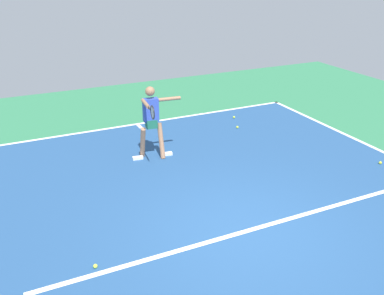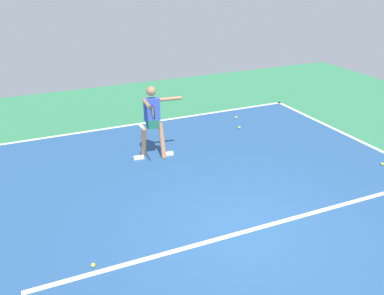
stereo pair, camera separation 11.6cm
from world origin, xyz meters
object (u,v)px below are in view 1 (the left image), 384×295
tennis_ball_centre_court (234,117)px  tennis_ball_by_sideline (237,127)px  tennis_player (152,118)px  tennis_ball_far_corner (380,163)px  tennis_ball_near_service_line (95,266)px

tennis_ball_centre_court → tennis_ball_by_sideline: bearing=66.1°
tennis_player → tennis_ball_far_corner: 5.26m
tennis_ball_by_sideline → tennis_ball_centre_court: 0.81m
tennis_ball_centre_court → tennis_ball_near_service_line: bearing=42.9°
tennis_player → tennis_ball_centre_court: 3.60m
tennis_ball_by_sideline → tennis_ball_near_service_line: bearing=40.0°
tennis_ball_by_sideline → tennis_ball_near_service_line: same height
tennis_ball_by_sideline → tennis_ball_far_corner: (-1.76, 3.33, 0.00)m
tennis_ball_near_service_line → tennis_ball_centre_court: 7.18m
tennis_ball_far_corner → tennis_ball_near_service_line: size_ratio=1.00×
tennis_ball_far_corner → tennis_ball_near_service_line: bearing=6.9°
tennis_ball_far_corner → tennis_ball_near_service_line: (6.69, 0.81, 0.00)m
tennis_player → tennis_ball_far_corner: bearing=157.4°
tennis_ball_by_sideline → tennis_ball_centre_court: size_ratio=1.00×
tennis_ball_near_service_line → tennis_ball_centre_court: size_ratio=1.00×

